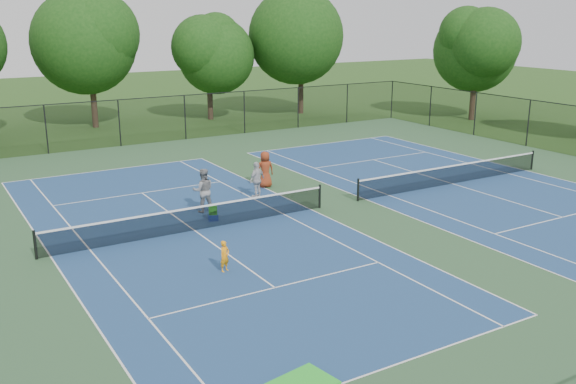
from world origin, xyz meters
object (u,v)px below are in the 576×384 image
ball_crate (213,218)px  tree_back_c (208,50)px  child_player (225,256)px  ball_hopper (213,210)px  bystander_a (257,180)px  tree_back_b (89,37)px  tree_back_d (301,32)px  instructor (203,191)px  bystander_c (265,169)px  tree_side_e (477,46)px

ball_crate → tree_back_c: bearing=65.9°
tree_back_c → child_player: (-12.75, -29.36, -4.95)m
child_player → ball_hopper: (1.92, 5.16, -0.07)m
child_player → bystander_a: 8.94m
tree_back_b → tree_back_d: size_ratio=0.97×
instructor → ball_hopper: size_ratio=5.09×
tree_back_d → instructor: size_ratio=5.38×
bystander_c → ball_hopper: bearing=46.8°
bystander_c → ball_hopper: size_ratio=4.76×
tree_back_c → ball_hopper: (-10.83, -24.21, -5.02)m
tree_back_c → bystander_a: (-7.60, -22.06, -4.63)m
tree_back_c → ball_crate: 27.05m
tree_back_c → ball_hopper: size_ratio=22.17×
bystander_c → tree_back_d: bearing=-118.1°
instructor → ball_hopper: (-0.17, -1.31, -0.50)m
bystander_a → bystander_c: (1.22, 1.41, 0.05)m
child_player → ball_crate: bearing=47.6°
instructor → ball_hopper: instructor is taller
instructor → bystander_c: (4.28, 2.24, -0.06)m
instructor → bystander_a: 3.18m
bystander_a → tree_back_d: bearing=-149.9°
ball_crate → ball_hopper: bearing=0.0°
tree_back_b → ball_hopper: 26.01m
tree_side_e → bystander_a: (-25.60, -11.06, -4.96)m
ball_crate → child_player: bearing=-110.4°
tree_side_e → child_player: tree_side_e is taller
child_player → tree_back_d: bearing=31.9°
tree_side_e → ball_crate: bearing=-155.4°
child_player → instructor: (2.08, 6.47, 0.43)m
child_player → ball_crate: child_player is taller
tree_back_c → tree_back_d: 8.17m
tree_back_d → bystander_c: bearing=-126.2°
bystander_c → ball_crate: (-4.45, -3.55, -0.76)m
tree_back_d → ball_crate: tree_back_d is taller
tree_back_b → ball_hopper: bearing=-94.2°
ball_crate → tree_back_d: bearing=50.9°
ball_hopper → bystander_c: bearing=38.6°
child_player → bystander_c: 10.79m
tree_back_d → child_player: tree_back_d is taller
tree_side_e → instructor: tree_side_e is taller
ball_hopper → tree_back_b: bearing=85.8°
tree_back_d → ball_hopper: 30.55m
tree_side_e → bystander_a: 28.33m
tree_back_d → tree_side_e: tree_back_d is taller
tree_side_e → child_player: 36.20m
tree_back_b → bystander_a: bearing=-86.5°
instructor → ball_hopper: 1.42m
ball_crate → bystander_a: bearing=33.6°
tree_back_b → ball_crate: (-1.83, -25.21, -6.46)m
tree_back_d → bystander_a: bearing=-126.5°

